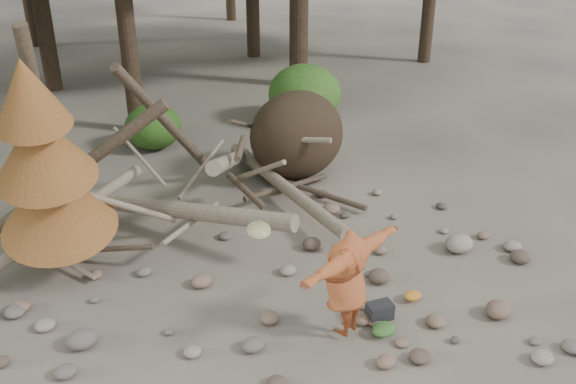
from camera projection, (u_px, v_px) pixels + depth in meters
ground at (335, 307)px, 10.21m from camera, size 120.00×120.00×0.00m
deadfall_pile at (278, 143)px, 13.90m from camera, size 8.55×5.24×3.30m
dead_conifer at (46, 166)px, 9.97m from camera, size 2.06×2.16×4.35m
bush_mid at (153, 127)px, 15.95m from camera, size 1.40×1.40×1.12m
bush_right at (305, 94)px, 17.56m from camera, size 2.00×2.00×1.60m
frisbee_thrower at (346, 281)px, 9.18m from camera, size 2.96×0.95×2.50m
backpack at (379, 314)px, 9.85m from camera, size 0.45×0.36×0.26m
cloth_green at (383, 332)px, 9.55m from camera, size 0.39×0.32×0.14m
cloth_orange at (413, 298)px, 10.34m from camera, size 0.30×0.24×0.11m
boulder_front_right at (499, 309)px, 9.95m from camera, size 0.42×0.38×0.25m
boulder_mid_right at (459, 243)px, 11.68m from camera, size 0.53×0.47×0.32m
boulder_mid_left at (82, 339)px, 9.31m from camera, size 0.45×0.40×0.27m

